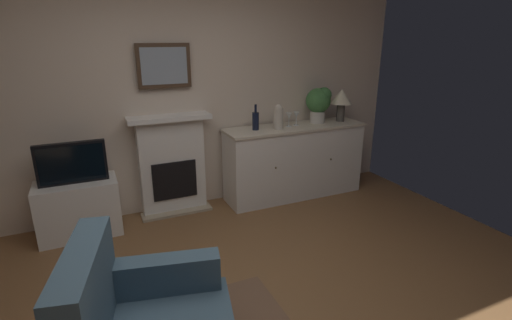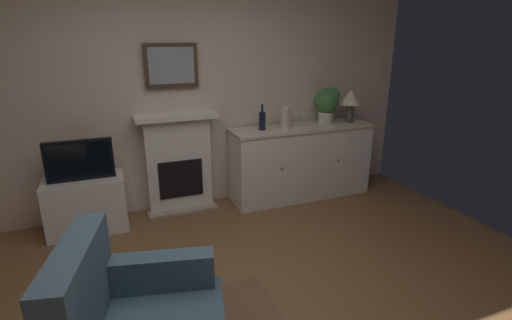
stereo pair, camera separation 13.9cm
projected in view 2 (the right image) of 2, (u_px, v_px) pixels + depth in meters
wall_rear at (179, 75)px, 4.08m from camera, size 5.61×0.06×2.99m
fireplace_unit at (179, 163)px, 4.23m from camera, size 0.87×0.30×1.10m
framed_picture at (171, 66)px, 3.94m from camera, size 0.55×0.04×0.45m
sideboard_cabinet at (301, 162)px, 4.61m from camera, size 1.72×0.49×0.88m
table_lamp at (350, 100)px, 4.61m from camera, size 0.26×0.26×0.40m
wine_bottle at (262, 121)px, 4.28m from camera, size 0.08×0.08×0.29m
wine_glass_left at (296, 117)px, 4.41m from camera, size 0.07×0.07×0.16m
wine_glass_center at (304, 116)px, 4.47m from camera, size 0.07×0.07×0.16m
vase_decorative at (285, 117)px, 4.30m from camera, size 0.11×0.11×0.28m
tv_cabinet at (87, 205)px, 3.83m from camera, size 0.75×0.42×0.55m
tv_set at (80, 160)px, 3.66m from camera, size 0.62×0.07×0.40m
potted_plant_small at (327, 102)px, 4.55m from camera, size 0.30×0.30×0.43m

